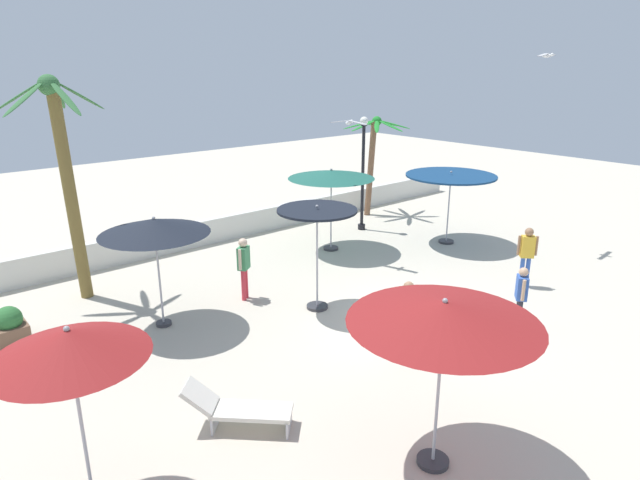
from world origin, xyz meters
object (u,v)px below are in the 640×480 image
(patio_umbrella_1, at_px, (69,345))
(patio_umbrella_3, at_px, (451,179))
(patio_umbrella_0, at_px, (317,221))
(palm_tree_1, at_px, (373,148))
(lounge_chair_0, at_px, (238,408))
(patio_umbrella_2, at_px, (444,314))
(patio_umbrella_4, at_px, (331,175))
(patio_umbrella_5, at_px, (154,227))
(seagull_0, at_px, (547,55))
(guest_1, at_px, (244,263))
(guest_3, at_px, (521,293))
(guest_0, at_px, (527,251))
(seagull_1, at_px, (349,122))
(planter, at_px, (10,326))
(palm_tree_0, at_px, (65,169))
(lamp_post_0, at_px, (363,170))
(guest_2, at_px, (407,311))

(patio_umbrella_1, height_order, patio_umbrella_3, patio_umbrella_1)
(patio_umbrella_1, relative_size, patio_umbrella_3, 0.93)
(patio_umbrella_0, bearing_deg, palm_tree_1, 35.87)
(patio_umbrella_3, relative_size, lounge_chair_0, 1.80)
(patio_umbrella_2, relative_size, palm_tree_1, 0.71)
(patio_umbrella_4, bearing_deg, patio_umbrella_5, -166.97)
(patio_umbrella_5, xyz_separation_m, seagull_0, (12.32, -2.56, 3.84))
(patio_umbrella_1, bearing_deg, patio_umbrella_4, 31.83)
(patio_umbrella_3, bearing_deg, guest_1, 176.17)
(palm_tree_1, bearing_deg, guest_3, -117.21)
(guest_0, xyz_separation_m, guest_3, (-2.60, -1.33, -0.11))
(seagull_1, bearing_deg, patio_umbrella_5, -176.71)
(planter, bearing_deg, guest_0, -26.50)
(patio_umbrella_2, relative_size, guest_1, 1.67)
(patio_umbrella_2, height_order, seagull_0, seagull_0)
(seagull_1, relative_size, planter, 1.40)
(guest_3, bearing_deg, patio_umbrella_3, 51.32)
(patio_umbrella_5, relative_size, palm_tree_1, 0.68)
(palm_tree_0, bearing_deg, planter, -145.00)
(seagull_1, bearing_deg, palm_tree_0, 160.68)
(patio_umbrella_0, distance_m, patio_umbrella_2, 6.14)
(patio_umbrella_0, relative_size, guest_3, 1.75)
(palm_tree_0, xyz_separation_m, guest_0, (9.89, -7.43, -2.50))
(palm_tree_0, bearing_deg, palm_tree_1, 4.67)
(seagull_1, bearing_deg, patio_umbrella_2, -124.96)
(patio_umbrella_2, relative_size, palm_tree_0, 0.49)
(patio_umbrella_3, xyz_separation_m, patio_umbrella_5, (-10.55, 0.53, 0.18))
(seagull_1, bearing_deg, planter, 173.09)
(patio_umbrella_4, bearing_deg, patio_umbrella_2, -122.96)
(patio_umbrella_1, relative_size, patio_umbrella_2, 1.01)
(patio_umbrella_0, bearing_deg, patio_umbrella_1, -155.89)
(patio_umbrella_1, distance_m, palm_tree_1, 17.12)
(patio_umbrella_5, bearing_deg, guest_3, -42.25)
(patio_umbrella_5, height_order, lamp_post_0, lamp_post_0)
(guest_0, bearing_deg, palm_tree_1, 73.99)
(palm_tree_1, relative_size, guest_1, 2.36)
(guest_1, bearing_deg, lamp_post_0, 20.32)
(patio_umbrella_2, xyz_separation_m, palm_tree_1, (10.27, 11.36, 0.14))
(lounge_chair_0, bearing_deg, seagull_1, 34.18)
(patio_umbrella_1, xyz_separation_m, guest_2, (6.71, -0.06, -1.57))
(guest_3, height_order, planter, guest_3)
(patio_umbrella_0, xyz_separation_m, patio_umbrella_1, (-6.82, -3.05, 0.25))
(patio_umbrella_3, distance_m, guest_1, 8.29)
(palm_tree_1, bearing_deg, guest_1, -156.13)
(patio_umbrella_0, xyz_separation_m, guest_3, (2.87, -4.06, -1.42))
(palm_tree_0, distance_m, seagull_1, 7.95)
(patio_umbrella_3, relative_size, palm_tree_0, 0.53)
(guest_2, relative_size, planter, 2.04)
(patio_umbrella_1, relative_size, patio_umbrella_5, 1.05)
(palm_tree_0, distance_m, seagull_0, 14.64)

